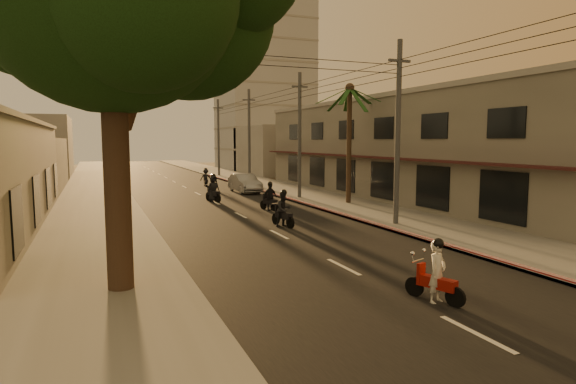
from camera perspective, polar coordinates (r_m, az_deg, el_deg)
The scene contains 18 objects.
ground at distance 14.63m, azimuth 10.40°, elevation -10.66°, with size 160.00×160.00×0.00m, color #383023.
road at distance 32.95m, azimuth -8.58°, elevation -1.26°, with size 10.00×140.00×0.02m, color black.
sidewalk_right at distance 35.43m, azimuth 3.29°, elevation -0.60°, with size 5.00×140.00×0.12m, color slate.
sidewalk_left at distance 32.06m, azimuth -21.73°, elevation -1.74°, with size 5.00×140.00×0.12m, color slate.
curb_stripe at distance 29.92m, azimuth 3.24°, elevation -1.77°, with size 0.20×60.00×0.20m, color #B31313.
shophouse_row at distance 36.77m, azimuth 13.85°, elevation 5.08°, with size 8.80×34.20×7.30m.
distant_tower at distance 72.44m, azimuth -2.94°, elevation 13.88°, with size 12.10×12.10×28.00m.
palm_tree at distance 32.00m, azimuth 7.33°, elevation 11.36°, with size 5.00×5.00×8.20m.
utility_poles at distance 34.73m, azimuth 1.39°, elevation 9.97°, with size 1.20×48.26×9.00m.
filler_right at distance 60.77m, azimuth -1.26°, elevation 4.98°, with size 8.00×14.00×6.00m, color #A49F94.
filler_left_near at distance 46.28m, azimuth -30.05°, elevation 2.82°, with size 8.00×14.00×4.40m, color #A49F94.
filler_left_far at distance 64.12m, azimuth -27.91°, elevation 4.78°, with size 8.00×14.00×7.00m, color #A49F94.
scooter_red at distance 13.20m, azimuth 17.20°, elevation -9.25°, with size 0.92×1.67×1.71m.
scooter_mid_a at distance 23.45m, azimuth -0.52°, elevation -2.12°, with size 1.11×1.86×1.85m.
scooter_mid_b at distance 28.85m, azimuth -2.16°, elevation -0.65°, with size 1.20×1.75×1.77m.
scooter_far_a at distance 33.41m, azimuth -8.82°, elevation 0.34°, with size 1.20×1.93×1.94m.
scooter_far_b at distance 44.69m, azimuth -9.72°, elevation 1.64°, with size 1.14×1.75×1.71m.
parked_car at distance 39.16m, azimuth -5.15°, elevation 1.05°, with size 1.69×4.63×1.52m, color gray.
Camera 1 is at (-7.58, -11.79, 4.20)m, focal length 30.00 mm.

